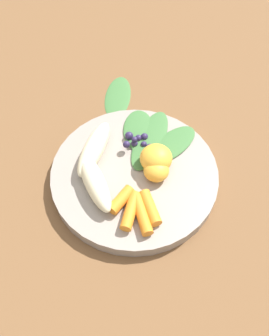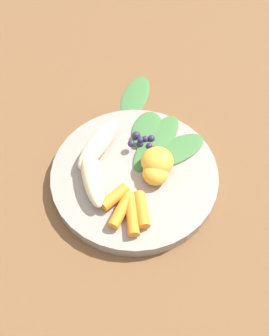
# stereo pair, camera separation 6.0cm
# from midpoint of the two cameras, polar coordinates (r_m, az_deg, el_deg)

# --- Properties ---
(ground_plane) EXTENTS (2.40, 2.40, 0.00)m
(ground_plane) POSITION_cam_midpoint_polar(r_m,az_deg,el_deg) (0.63, -2.73, -1.89)
(ground_plane) COLOR brown
(bowl) EXTENTS (0.28, 0.28, 0.02)m
(bowl) POSITION_cam_midpoint_polar(r_m,az_deg,el_deg) (0.62, -2.77, -1.32)
(bowl) COLOR gray
(bowl) RESTS_ON ground_plane
(banana_peeled_left) EXTENTS (0.12, 0.08, 0.03)m
(banana_peeled_left) POSITION_cam_midpoint_polar(r_m,az_deg,el_deg) (0.59, -9.03, -2.29)
(banana_peeled_left) COLOR beige
(banana_peeled_left) RESTS_ON bowl
(banana_peeled_right) EXTENTS (0.12, 0.07, 0.03)m
(banana_peeled_right) POSITION_cam_midpoint_polar(r_m,az_deg,el_deg) (0.63, -8.94, 2.73)
(banana_peeled_right) COLOR beige
(banana_peeled_right) RESTS_ON bowl
(orange_segment_near) EXTENTS (0.05, 0.05, 0.04)m
(orange_segment_near) POSITION_cam_midpoint_polar(r_m,az_deg,el_deg) (0.60, 0.47, 1.29)
(orange_segment_near) COLOR #F4A833
(orange_segment_near) RESTS_ON bowl
(orange_segment_far) EXTENTS (0.04, 0.04, 0.03)m
(orange_segment_far) POSITION_cam_midpoint_polar(r_m,az_deg,el_deg) (0.59, 0.47, -0.59)
(orange_segment_far) COLOR #F4A833
(orange_segment_far) RESTS_ON bowl
(carrot_front) EXTENTS (0.05, 0.04, 0.02)m
(carrot_front) POSITION_cam_midpoint_polar(r_m,az_deg,el_deg) (0.58, -5.06, -5.08)
(carrot_front) COLOR orange
(carrot_front) RESTS_ON bowl
(carrot_mid_left) EXTENTS (0.06, 0.03, 0.02)m
(carrot_mid_left) POSITION_cam_midpoint_polar(r_m,az_deg,el_deg) (0.57, -3.66, -6.76)
(carrot_mid_left) COLOR orange
(carrot_mid_left) RESTS_ON bowl
(carrot_mid_right) EXTENTS (0.07, 0.03, 0.02)m
(carrot_mid_right) POSITION_cam_midpoint_polar(r_m,az_deg,el_deg) (0.56, -1.93, -7.37)
(carrot_mid_right) COLOR orange
(carrot_mid_right) RESTS_ON bowl
(carrot_rear) EXTENTS (0.06, 0.04, 0.02)m
(carrot_rear) POSITION_cam_midpoint_polar(r_m,az_deg,el_deg) (0.57, -0.66, -6.34)
(carrot_rear) COLOR orange
(carrot_rear) RESTS_ON bowl
(blueberry_pile) EXTENTS (0.04, 0.05, 0.02)m
(blueberry_pile) POSITION_cam_midpoint_polar(r_m,az_deg,el_deg) (0.64, -2.16, 3.92)
(blueberry_pile) COLOR #2D234C
(blueberry_pile) RESTS_ON bowl
(coconut_shred_patch) EXTENTS (0.05, 0.05, 0.00)m
(coconut_shred_patch) POSITION_cam_midpoint_polar(r_m,az_deg,el_deg) (0.65, 0.11, 3.91)
(coconut_shred_patch) COLOR white
(coconut_shred_patch) RESTS_ON bowl
(kale_leaf_left) EXTENTS (0.11, 0.11, 0.00)m
(kale_leaf_left) POSITION_cam_midpoint_polar(r_m,az_deg,el_deg) (0.64, 3.04, 3.45)
(kale_leaf_left) COLOR #3D7038
(kale_leaf_left) RESTS_ON bowl
(kale_leaf_right) EXTENTS (0.15, 0.09, 0.00)m
(kale_leaf_right) POSITION_cam_midpoint_polar(r_m,az_deg,el_deg) (0.65, -0.26, 4.17)
(kale_leaf_right) COLOR #3D7038
(kale_leaf_right) RESTS_ON bowl
(kale_leaf_rear) EXTENTS (0.09, 0.06, 0.00)m
(kale_leaf_rear) POSITION_cam_midpoint_polar(r_m,az_deg,el_deg) (0.66, -1.97, 5.67)
(kale_leaf_rear) COLOR #3D7038
(kale_leaf_rear) RESTS_ON bowl
(kale_leaf_stray) EXTENTS (0.12, 0.06, 0.01)m
(kale_leaf_stray) POSITION_cam_midpoint_polar(r_m,az_deg,el_deg) (0.75, -4.89, 10.70)
(kale_leaf_stray) COLOR #3D7038
(kale_leaf_stray) RESTS_ON ground_plane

